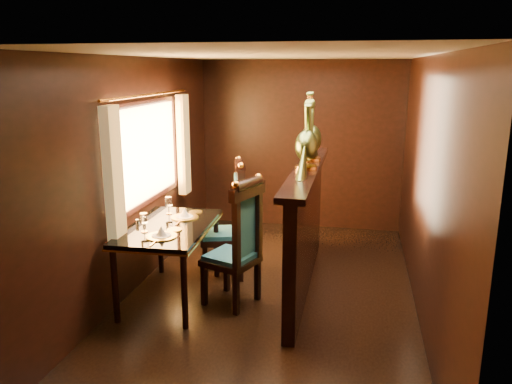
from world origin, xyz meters
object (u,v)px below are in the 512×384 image
(chair_right, at_px, (233,216))
(peacock_right, at_px, (311,127))
(peacock_left, at_px, (307,132))
(dining_table, at_px, (169,232))
(chair_left, at_px, (241,240))

(chair_right, height_order, peacock_right, peacock_right)
(chair_right, height_order, peacock_left, peacock_left)
(dining_table, bearing_deg, peacock_right, 32.19)
(peacock_left, relative_size, peacock_right, 1.00)
(chair_right, xyz_separation_m, peacock_left, (0.86, -0.27, 1.02))
(chair_right, relative_size, peacock_left, 1.79)
(chair_left, bearing_deg, peacock_right, 79.04)
(peacock_right, bearing_deg, chair_left, -121.51)
(chair_right, bearing_deg, dining_table, -142.31)
(chair_left, bearing_deg, dining_table, -161.70)
(chair_right, distance_m, peacock_right, 1.35)
(peacock_left, bearing_deg, dining_table, -161.82)
(dining_table, height_order, chair_right, chair_right)
(dining_table, relative_size, chair_left, 1.02)
(chair_left, bearing_deg, peacock_left, 59.69)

